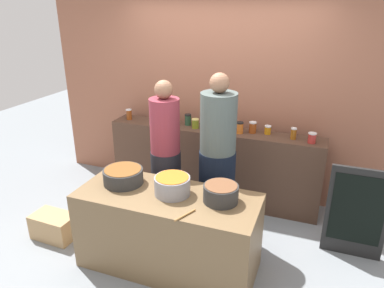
{
  "coord_description": "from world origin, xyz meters",
  "views": [
    {
      "loc": [
        1.23,
        -2.92,
        2.44
      ],
      "look_at": [
        0.0,
        0.35,
        1.05
      ],
      "focal_mm": 33.55,
      "sensor_mm": 36.0,
      "label": 1
    }
  ],
  "objects": [
    {
      "name": "storefront_wall",
      "position": [
        0.0,
        1.45,
        1.5
      ],
      "size": [
        4.8,
        0.12,
        3.0
      ],
      "primitive_type": "cube",
      "color": "#9B5F47",
      "rests_on": "ground"
    },
    {
      "name": "preserve_jar_4",
      "position": [
        -0.22,
        1.06,
        1.03
      ],
      "size": [
        0.09,
        0.09,
        0.12
      ],
      "color": "olive",
      "rests_on": "display_shelf"
    },
    {
      "name": "wooden_spoon",
      "position": [
        0.28,
        -0.57,
        0.8
      ],
      "size": [
        0.11,
        0.22,
        0.02
      ],
      "primitive_type": "cylinder",
      "rotation": [
        1.57,
        0.0,
        2.72
      ],
      "color": "#9E703D",
      "rests_on": "prep_table"
    },
    {
      "name": "preserve_jar_8",
      "position": [
        0.48,
        1.14,
        1.04
      ],
      "size": [
        0.09,
        0.09,
        0.14
      ],
      "color": "#964117",
      "rests_on": "display_shelf"
    },
    {
      "name": "preserve_jar_10",
      "position": [
        0.96,
        1.09,
        1.04
      ],
      "size": [
        0.07,
        0.07,
        0.14
      ],
      "color": "#945014",
      "rests_on": "display_shelf"
    },
    {
      "name": "ground",
      "position": [
        0.0,
        0.0,
        0.0
      ],
      "size": [
        12.0,
        12.0,
        0.0
      ],
      "primitive_type": "plane",
      "color": "gray"
    },
    {
      "name": "cooking_pot_left",
      "position": [
        -0.5,
        -0.23,
        0.86
      ],
      "size": [
        0.39,
        0.39,
        0.15
      ],
      "color": "#2D2D2D",
      "rests_on": "prep_table"
    },
    {
      "name": "prep_table",
      "position": [
        0.0,
        -0.3,
        0.39
      ],
      "size": [
        1.7,
        0.7,
        0.79
      ],
      "primitive_type": "cube",
      "color": "brown",
      "rests_on": "ground"
    },
    {
      "name": "display_shelf",
      "position": [
        0.0,
        1.1,
        0.48
      ],
      "size": [
        2.7,
        0.36,
        0.97
      ],
      "primitive_type": "cube",
      "color": "#4E3527",
      "rests_on": "ground"
    },
    {
      "name": "cook_in_cap",
      "position": [
        0.28,
        0.36,
        0.82
      ],
      "size": [
        0.38,
        0.38,
        1.82
      ],
      "color": "black",
      "rests_on": "ground"
    },
    {
      "name": "preserve_jar_2",
      "position": [
        -0.49,
        1.04,
        1.03
      ],
      "size": [
        0.07,
        0.07,
        0.13
      ],
      "color": "#590F51",
      "rests_on": "display_shelf"
    },
    {
      "name": "preserve_jar_11",
      "position": [
        1.17,
        1.04,
        1.03
      ],
      "size": [
        0.09,
        0.09,
        0.12
      ],
      "color": "#AC2C27",
      "rests_on": "display_shelf"
    },
    {
      "name": "cooking_pot_right",
      "position": [
        0.49,
        -0.23,
        0.87
      ],
      "size": [
        0.31,
        0.31,
        0.16
      ],
      "color": "#2D2D2D",
      "rests_on": "prep_table"
    },
    {
      "name": "preserve_jar_9",
      "position": [
        0.66,
        1.16,
        1.02
      ],
      "size": [
        0.08,
        0.08,
        0.1
      ],
      "color": "orange",
      "rests_on": "display_shelf"
    },
    {
      "name": "preserve_jar_7",
      "position": [
        0.34,
        1.08,
        1.04
      ],
      "size": [
        0.09,
        0.09,
        0.14
      ],
      "color": "orange",
      "rests_on": "display_shelf"
    },
    {
      "name": "bread_crate",
      "position": [
        -1.37,
        -0.33,
        0.14
      ],
      "size": [
        0.48,
        0.31,
        0.28
      ],
      "primitive_type": "cube",
      "rotation": [
        0.0,
        0.0,
        -0.04
      ],
      "color": "tan",
      "rests_on": "ground"
    },
    {
      "name": "preserve_jar_0",
      "position": [
        -1.18,
        1.09,
        1.04
      ],
      "size": [
        0.08,
        0.08,
        0.14
      ],
      "color": "#8E4016",
      "rests_on": "display_shelf"
    },
    {
      "name": "preserve_jar_5",
      "position": [
        -0.12,
        1.12,
        1.03
      ],
      "size": [
        0.07,
        0.07,
        0.12
      ],
      "color": "#265D3A",
      "rests_on": "display_shelf"
    },
    {
      "name": "cooking_pot_center",
      "position": [
        0.04,
        -0.26,
        0.87
      ],
      "size": [
        0.33,
        0.33,
        0.18
      ],
      "color": "gray",
      "rests_on": "prep_table"
    },
    {
      "name": "chalkboard_sign",
      "position": [
        1.69,
        0.5,
        0.49
      ],
      "size": [
        0.58,
        0.05,
        0.98
      ],
      "color": "black",
      "rests_on": "ground"
    },
    {
      "name": "preserve_jar_1",
      "position": [
        -0.64,
        1.11,
        1.04
      ],
      "size": [
        0.09,
        0.09,
        0.14
      ],
      "color": "olive",
      "rests_on": "display_shelf"
    },
    {
      "name": "preserve_jar_6",
      "position": [
        0.23,
        1.11,
        1.04
      ],
      "size": [
        0.08,
        0.08,
        0.13
      ],
      "color": "olive",
      "rests_on": "display_shelf"
    },
    {
      "name": "preserve_jar_3",
      "position": [
        -0.35,
        1.14,
        1.04
      ],
      "size": [
        0.09,
        0.09,
        0.14
      ],
      "color": "#284A31",
      "rests_on": "display_shelf"
    },
    {
      "name": "cook_with_tongs",
      "position": [
        -0.28,
        0.29,
        0.79
      ],
      "size": [
        0.33,
        0.33,
        1.72
      ],
      "color": "black",
      "rests_on": "ground"
    }
  ]
}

